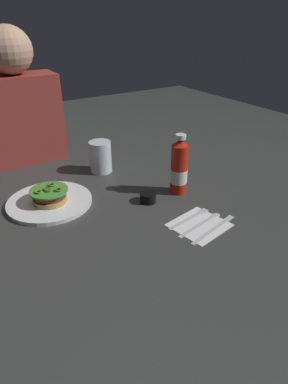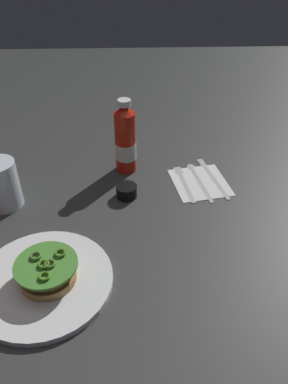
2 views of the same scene
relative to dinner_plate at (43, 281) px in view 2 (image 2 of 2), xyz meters
name	(u,v)px [view 2 (image 2 of 2)]	position (x,y,z in m)	size (l,w,h in m)	color
ground_plane	(102,233)	(0.15, -0.11, -0.01)	(3.00, 3.00, 0.00)	#343634
dinner_plate	(43,281)	(0.00, 0.00, 0.00)	(0.28, 0.28, 0.01)	white
burger_sandwich	(47,271)	(0.00, -0.01, 0.03)	(0.13, 0.13, 0.05)	#B98849
ketchup_bottle	(125,141)	(0.42, -0.17, 0.09)	(0.06, 0.06, 0.22)	red
water_glass	(2,184)	(0.26, 0.14, 0.06)	(0.09, 0.09, 0.13)	silver
condiment_cup	(127,191)	(0.29, -0.17, 0.01)	(0.06, 0.06, 0.03)	black
napkin	(200,182)	(0.34, -0.38, -0.01)	(0.16, 0.15, 0.00)	white
butter_knife	(211,174)	(0.38, -0.41, 0.00)	(0.21, 0.06, 0.00)	silver
spoon_utensil	(197,175)	(0.37, -0.37, 0.00)	(0.19, 0.05, 0.00)	silver
fork_utensil	(183,180)	(0.35, -0.33, 0.00)	(0.17, 0.04, 0.00)	silver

